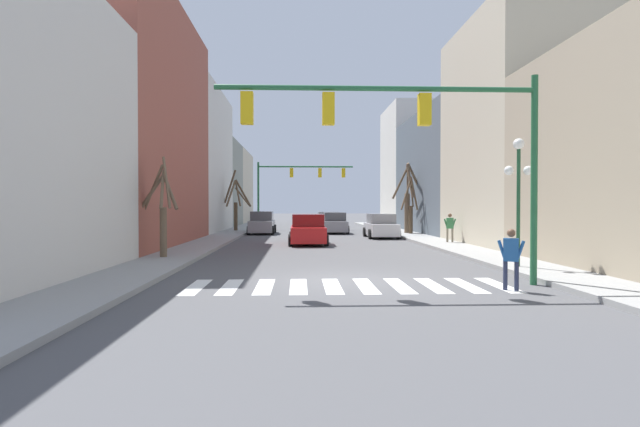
{
  "coord_description": "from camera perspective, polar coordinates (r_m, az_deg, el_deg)",
  "views": [
    {
      "loc": [
        -1.33,
        -14.19,
        2.15
      ],
      "look_at": [
        0.49,
        29.07,
        1.45
      ],
      "focal_mm": 28.0,
      "sensor_mm": 36.0,
      "label": 1
    }
  ],
  "objects": [
    {
      "name": "ground_plane",
      "position": [
        14.41,
        2.95,
        -7.65
      ],
      "size": [
        240.0,
        240.0,
        0.0
      ],
      "primitive_type": "plane",
      "color": "#4C4C4F"
    },
    {
      "name": "sidewalk_left",
      "position": [
        15.19,
        -21.85,
        -6.99
      ],
      "size": [
        2.19,
        90.0,
        0.15
      ],
      "color": "gray",
      "rests_on": "ground_plane"
    },
    {
      "name": "sidewalk_right",
      "position": [
        16.27,
        25.99,
        -6.49
      ],
      "size": [
        2.19,
        90.0,
        0.15
      ],
      "color": "gray",
      "rests_on": "ground_plane"
    },
    {
      "name": "building_row_left",
      "position": [
        37.76,
        -16.45,
        5.56
      ],
      "size": [
        6.0,
        58.6,
        12.6
      ],
      "color": "beige",
      "rests_on": "ground_plane"
    },
    {
      "name": "building_row_right",
      "position": [
        34.51,
        17.65,
        5.71
      ],
      "size": [
        6.0,
        45.4,
        11.88
      ],
      "color": "tan",
      "rests_on": "ground_plane"
    },
    {
      "name": "crosswalk_stripes",
      "position": [
        13.45,
        3.35,
        -8.26
      ],
      "size": [
        8.55,
        2.6,
        0.01
      ],
      "color": "white",
      "rests_on": "ground_plane"
    },
    {
      "name": "traffic_signal_near",
      "position": [
        13.69,
        10.31,
        9.81
      ],
      "size": [
        8.65,
        0.28,
        5.66
      ],
      "color": "#236038",
      "rests_on": "ground_plane"
    },
    {
      "name": "traffic_signal_far",
      "position": [
        45.27,
        -2.9,
        4.0
      ],
      "size": [
        8.66,
        0.28,
        6.07
      ],
      "color": "#236038",
      "rests_on": "ground_plane"
    },
    {
      "name": "street_lamp_right_corner",
      "position": [
        17.62,
        21.75,
        4.03
      ],
      "size": [
        0.95,
        0.36,
        4.2
      ],
      "color": "#1E4C2D",
      "rests_on": "sidewalk_right"
    },
    {
      "name": "car_parked_right_mid",
      "position": [
        27.6,
        -1.38,
        -1.93
      ],
      "size": [
        2.11,
        4.44,
        1.67
      ],
      "rotation": [
        0.0,
        0.0,
        -1.57
      ],
      "color": "red",
      "rests_on": "ground_plane"
    },
    {
      "name": "car_driving_toward_lane",
      "position": [
        44.2,
        0.95,
        -0.89
      ],
      "size": [
        2.2,
        4.53,
        1.59
      ],
      "rotation": [
        0.0,
        0.0,
        1.57
      ],
      "color": "silver",
      "rests_on": "ground_plane"
    },
    {
      "name": "car_parked_right_near",
      "position": [
        33.43,
        6.99,
        -1.49
      ],
      "size": [
        2.03,
        4.29,
        1.59
      ],
      "rotation": [
        0.0,
        0.0,
        1.57
      ],
      "color": "silver",
      "rests_on": "ground_plane"
    },
    {
      "name": "car_driving_away_lane",
      "position": [
        38.19,
        -6.63,
        -1.12
      ],
      "size": [
        1.99,
        4.76,
        1.7
      ],
      "rotation": [
        0.0,
        0.0,
        1.57
      ],
      "color": "gray",
      "rests_on": "ground_plane"
    },
    {
      "name": "car_parked_left_far",
      "position": [
        38.65,
        1.66,
        -1.15
      ],
      "size": [
        2.02,
        4.43,
        1.61
      ],
      "rotation": [
        0.0,
        0.0,
        1.57
      ],
      "color": "gray",
      "rests_on": "ground_plane"
    },
    {
      "name": "pedestrian_on_left_sidewalk",
      "position": [
        13.52,
        21.0,
        -4.34
      ],
      "size": [
        0.63,
        0.38,
        1.56
      ],
      "rotation": [
        0.0,
        0.0,
        5.81
      ],
      "color": "#282D47",
      "rests_on": "ground_plane"
    },
    {
      "name": "pedestrian_waiting_at_curb",
      "position": [
        28.06,
        14.63,
        -1.29
      ],
      "size": [
        0.68,
        0.24,
        1.57
      ],
      "rotation": [
        0.0,
        0.0,
        6.19
      ],
      "color": "#7A705B",
      "rests_on": "sidewalk_right"
    },
    {
      "name": "street_tree_left_mid",
      "position": [
        36.1,
        10.33,
        0.44
      ],
      "size": [
        1.43,
        2.22,
        4.06
      ],
      "color": "brown",
      "rests_on": "sidewalk_right"
    },
    {
      "name": "street_tree_right_mid",
      "position": [
        37.11,
        10.04,
        1.58
      ],
      "size": [
        2.61,
        2.52,
        5.17
      ],
      "color": "brown",
      "rests_on": "sidewalk_right"
    },
    {
      "name": "street_tree_left_far",
      "position": [
        40.66,
        -9.6,
        1.26
      ],
      "size": [
        2.26,
        2.7,
        4.88
      ],
      "color": "brown",
      "rests_on": "sidewalk_left"
    },
    {
      "name": "street_tree_right_near",
      "position": [
        20.23,
        -17.62,
        0.22
      ],
      "size": [
        1.83,
        1.81,
        3.91
      ],
      "color": "brown",
      "rests_on": "sidewalk_left"
    }
  ]
}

